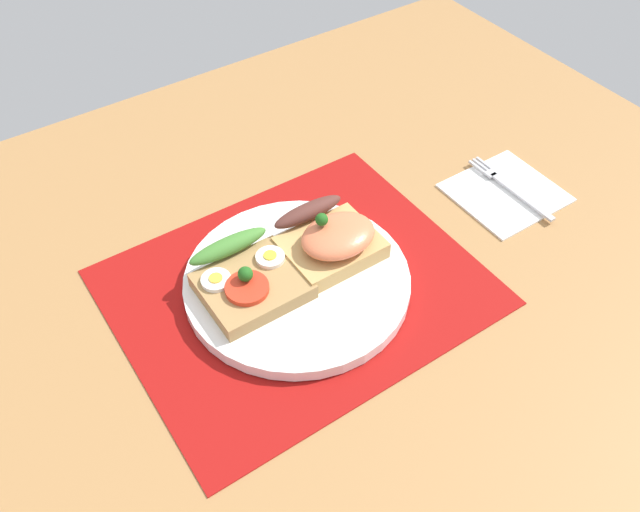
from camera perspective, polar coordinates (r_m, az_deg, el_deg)
ground_plane at (r=74.71cm, az=-1.91°, el=-3.51°), size 120.00×90.00×3.20cm
placemat at (r=73.38cm, az=-1.94°, el=-2.63°), size 38.34×31.47×0.30cm
plate at (r=72.71cm, az=-1.96°, el=-2.17°), size 24.59×24.59×1.48cm
sandwich_egg_tomato at (r=70.57cm, az=-6.16°, el=-1.95°), size 10.53×10.59×3.97cm
sandwich_salmon at (r=73.13cm, az=0.90°, el=1.53°), size 10.34×9.70×5.92cm
napkin at (r=87.42cm, az=15.54°, el=5.30°), size 12.70×11.99×0.60cm
fork at (r=87.63cm, az=15.77°, el=5.75°), size 1.62×13.90×0.32cm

